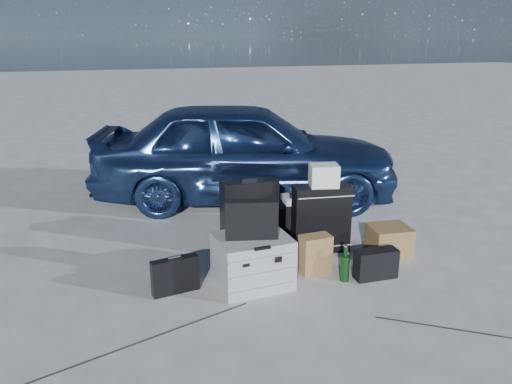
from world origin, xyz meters
TOP-DOWN VIEW (x-y plane):
  - ground at (0.00, 0.00)m, footprint 60.00×60.00m
  - car at (0.13, 2.39)m, footprint 4.16×2.58m
  - pelican_case at (-0.50, 0.08)m, footprint 0.65×0.54m
  - laptop_bag at (-0.52, 0.06)m, footprint 0.46×0.21m
  - briefcase at (-1.17, 0.14)m, footprint 0.41×0.15m
  - suitcase_left at (-0.31, 0.81)m, footprint 0.57×0.23m
  - suitcase_right at (0.37, 0.56)m, footprint 0.59×0.28m
  - white_carton at (0.38, 0.56)m, footprint 0.32×0.28m
  - duffel_bag at (0.34, 1.09)m, footprint 0.72×0.31m
  - flat_box_white at (0.36, 1.09)m, footprint 0.40×0.32m
  - flat_box_black at (0.38, 1.09)m, footprint 0.31×0.27m
  - kraft_bag at (0.11, 0.11)m, footprint 0.28×0.18m
  - cardboard_box at (0.99, 0.27)m, footprint 0.42×0.38m
  - messenger_bag at (0.59, -0.15)m, footprint 0.39×0.16m
  - green_bottle at (0.30, -0.11)m, footprint 0.10×0.10m

SIDE VIEW (x-z plane):
  - ground at x=0.00m, z-range 0.00..0.00m
  - messenger_bag at x=0.59m, z-range 0.00..0.27m
  - cardboard_box at x=0.99m, z-range 0.00..0.29m
  - briefcase at x=-1.17m, z-range 0.00..0.31m
  - green_bottle at x=0.30m, z-range 0.00..0.33m
  - duffel_bag at x=0.34m, z-range 0.00..0.36m
  - kraft_bag at x=0.11m, z-range 0.00..0.37m
  - pelican_case at x=-0.50m, z-range 0.00..0.45m
  - suitcase_right at x=0.37m, z-range 0.00..0.68m
  - suitcase_left at x=-0.31m, z-range 0.00..0.73m
  - flat_box_white at x=0.36m, z-range 0.36..0.42m
  - flat_box_black at x=0.38m, z-range 0.42..0.48m
  - laptop_bag at x=-0.52m, z-range 0.45..0.79m
  - car at x=0.13m, z-range 0.00..1.32m
  - white_carton at x=0.38m, z-range 0.68..0.90m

